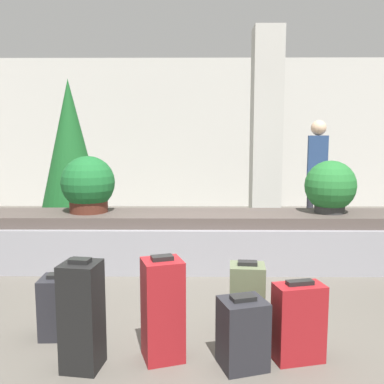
{
  "coord_description": "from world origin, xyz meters",
  "views": [
    {
      "loc": [
        0.04,
        -3.41,
        1.56
      ],
      "look_at": [
        0.0,
        1.61,
        0.89
      ],
      "focal_mm": 40.0,
      "sensor_mm": 36.0,
      "label": 1
    }
  ],
  "objects_px": {
    "pillar": "(266,133)",
    "decorated_tree": "(70,154)",
    "suitcase_5": "(82,316)",
    "suitcase_0": "(299,322)",
    "suitcase_4": "(163,309)",
    "traveler_0": "(317,163)",
    "suitcase_2": "(243,333)",
    "suitcase_1": "(59,306)",
    "potted_plant_0": "(330,187)",
    "suitcase_3": "(247,298)",
    "potted_plant_1": "(88,185)"
  },
  "relations": [
    {
      "from": "suitcase_4",
      "to": "potted_plant_1",
      "type": "height_order",
      "value": "potted_plant_1"
    },
    {
      "from": "suitcase_4",
      "to": "suitcase_5",
      "type": "relative_size",
      "value": 0.98
    },
    {
      "from": "suitcase_1",
      "to": "decorated_tree",
      "type": "bearing_deg",
      "value": 102.33
    },
    {
      "from": "pillar",
      "to": "suitcase_4",
      "type": "height_order",
      "value": "pillar"
    },
    {
      "from": "suitcase_3",
      "to": "suitcase_4",
      "type": "relative_size",
      "value": 0.78
    },
    {
      "from": "suitcase_0",
      "to": "pillar",
      "type": "bearing_deg",
      "value": 71.42
    },
    {
      "from": "suitcase_2",
      "to": "suitcase_3",
      "type": "height_order",
      "value": "suitcase_3"
    },
    {
      "from": "suitcase_1",
      "to": "suitcase_3",
      "type": "distance_m",
      "value": 1.48
    },
    {
      "from": "suitcase_3",
      "to": "suitcase_4",
      "type": "bearing_deg",
      "value": -141.37
    },
    {
      "from": "suitcase_2",
      "to": "potted_plant_0",
      "type": "xyz_separation_m",
      "value": [
        1.28,
        2.32,
        0.71
      ]
    },
    {
      "from": "suitcase_0",
      "to": "traveler_0",
      "type": "distance_m",
      "value": 4.71
    },
    {
      "from": "suitcase_4",
      "to": "potted_plant_1",
      "type": "distance_m",
      "value": 2.54
    },
    {
      "from": "suitcase_0",
      "to": "suitcase_2",
      "type": "xyz_separation_m",
      "value": [
        -0.4,
        -0.09,
        -0.04
      ]
    },
    {
      "from": "decorated_tree",
      "to": "potted_plant_0",
      "type": "bearing_deg",
      "value": -21.29
    },
    {
      "from": "suitcase_3",
      "to": "potted_plant_1",
      "type": "relative_size",
      "value": 0.86
    },
    {
      "from": "suitcase_3",
      "to": "potted_plant_0",
      "type": "xyz_separation_m",
      "value": [
        1.19,
        1.79,
        0.67
      ]
    },
    {
      "from": "suitcase_3",
      "to": "potted_plant_1",
      "type": "distance_m",
      "value": 2.57
    },
    {
      "from": "decorated_tree",
      "to": "suitcase_4",
      "type": "bearing_deg",
      "value": -65.19
    },
    {
      "from": "suitcase_1",
      "to": "suitcase_2",
      "type": "height_order",
      "value": "suitcase_1"
    },
    {
      "from": "pillar",
      "to": "suitcase_3",
      "type": "xyz_separation_m",
      "value": [
        -0.7,
        -3.53,
        -1.32
      ]
    },
    {
      "from": "potted_plant_0",
      "to": "decorated_tree",
      "type": "xyz_separation_m",
      "value": [
        -3.48,
        1.36,
        0.33
      ]
    },
    {
      "from": "suitcase_4",
      "to": "suitcase_5",
      "type": "bearing_deg",
      "value": 175.62
    },
    {
      "from": "suitcase_2",
      "to": "suitcase_3",
      "type": "bearing_deg",
      "value": 63.45
    },
    {
      "from": "pillar",
      "to": "suitcase_2",
      "type": "xyz_separation_m",
      "value": [
        -0.79,
        -4.05,
        -1.36
      ]
    },
    {
      "from": "suitcase_0",
      "to": "suitcase_4",
      "type": "height_order",
      "value": "suitcase_4"
    },
    {
      "from": "suitcase_2",
      "to": "decorated_tree",
      "type": "bearing_deg",
      "value": 104.15
    },
    {
      "from": "pillar",
      "to": "suitcase_2",
      "type": "height_order",
      "value": "pillar"
    },
    {
      "from": "pillar",
      "to": "potted_plant_1",
      "type": "bearing_deg",
      "value": -144.27
    },
    {
      "from": "potted_plant_0",
      "to": "potted_plant_1",
      "type": "relative_size",
      "value": 0.92
    },
    {
      "from": "traveler_0",
      "to": "decorated_tree",
      "type": "relative_size",
      "value": 0.76
    },
    {
      "from": "pillar",
      "to": "potted_plant_1",
      "type": "distance_m",
      "value": 3.01
    },
    {
      "from": "suitcase_2",
      "to": "suitcase_5",
      "type": "distance_m",
      "value": 1.08
    },
    {
      "from": "potted_plant_1",
      "to": "decorated_tree",
      "type": "distance_m",
      "value": 1.5
    },
    {
      "from": "pillar",
      "to": "decorated_tree",
      "type": "height_order",
      "value": "pillar"
    },
    {
      "from": "suitcase_3",
      "to": "suitcase_1",
      "type": "bearing_deg",
      "value": -171.6
    },
    {
      "from": "decorated_tree",
      "to": "suitcase_5",
      "type": "bearing_deg",
      "value": -73.12
    },
    {
      "from": "suitcase_1",
      "to": "potted_plant_0",
      "type": "relative_size",
      "value": 0.8
    },
    {
      "from": "pillar",
      "to": "suitcase_5",
      "type": "distance_m",
      "value": 4.65
    },
    {
      "from": "suitcase_3",
      "to": "pillar",
      "type": "bearing_deg",
      "value": 83.94
    },
    {
      "from": "suitcase_0",
      "to": "traveler_0",
      "type": "relative_size",
      "value": 0.32
    },
    {
      "from": "suitcase_2",
      "to": "potted_plant_0",
      "type": "relative_size",
      "value": 0.8
    },
    {
      "from": "suitcase_1",
      "to": "suitcase_2",
      "type": "relative_size",
      "value": 1.0
    },
    {
      "from": "suitcase_1",
      "to": "potted_plant_0",
      "type": "xyz_separation_m",
      "value": [
        2.67,
        1.88,
        0.71
      ]
    },
    {
      "from": "suitcase_4",
      "to": "potted_plant_0",
      "type": "distance_m",
      "value": 2.93
    },
    {
      "from": "suitcase_1",
      "to": "suitcase_2",
      "type": "distance_m",
      "value": 1.45
    },
    {
      "from": "pillar",
      "to": "suitcase_5",
      "type": "height_order",
      "value": "pillar"
    },
    {
      "from": "suitcase_3",
      "to": "suitcase_5",
      "type": "relative_size",
      "value": 0.76
    },
    {
      "from": "pillar",
      "to": "suitcase_3",
      "type": "height_order",
      "value": "pillar"
    },
    {
      "from": "suitcase_1",
      "to": "suitcase_3",
      "type": "relative_size",
      "value": 0.87
    },
    {
      "from": "suitcase_4",
      "to": "suitcase_5",
      "type": "xyz_separation_m",
      "value": [
        -0.53,
        -0.13,
        0.01
      ]
    }
  ]
}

